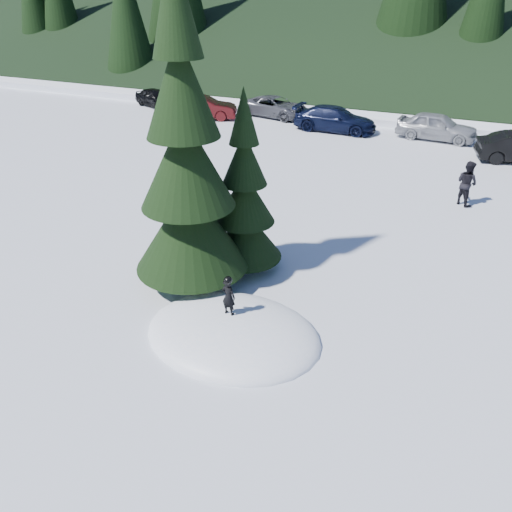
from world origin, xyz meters
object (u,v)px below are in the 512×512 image
at_px(spruce_tall, 187,173).
at_px(car_1, 203,107).
at_px(child_skier, 229,297).
at_px(car_4, 437,126).
at_px(spruce_short, 245,204).
at_px(car_2, 275,107).
at_px(car_3, 335,119).
at_px(adult_0, 467,183).
at_px(car_0, 156,98).

bearing_deg(spruce_tall, car_1, 119.25).
height_order(spruce_tall, car_1, spruce_tall).
relative_size(child_skier, car_4, 0.23).
xyz_separation_m(child_skier, car_1, (-11.82, 19.15, -0.26)).
relative_size(spruce_short, car_2, 1.17).
height_order(spruce_short, child_skier, spruce_short).
bearing_deg(car_3, spruce_short, -172.40).
xyz_separation_m(spruce_short, child_skier, (1.00, -3.01, -1.13)).
relative_size(spruce_tall, car_1, 1.97).
bearing_deg(car_2, adult_0, -119.23).
bearing_deg(spruce_tall, car_3, 93.90).
xyz_separation_m(spruce_short, car_1, (-10.82, 16.13, -1.38)).
bearing_deg(car_4, spruce_tall, 171.22).
relative_size(child_skier, car_1, 0.23).
bearing_deg(car_1, car_0, 48.19).
xyz_separation_m(car_1, car_4, (14.24, 1.19, 0.02)).
xyz_separation_m(spruce_tall, adult_0, (6.65, 9.48, -2.44)).
bearing_deg(car_1, spruce_tall, -172.48).
xyz_separation_m(adult_0, car_0, (-21.29, 9.81, -0.26)).
bearing_deg(car_2, spruce_short, -148.92).
bearing_deg(child_skier, adult_0, -108.39).
relative_size(car_1, car_3, 0.90).
bearing_deg(car_1, car_3, -107.62).
bearing_deg(spruce_tall, car_0, 127.19).
height_order(adult_0, car_4, adult_0).
bearing_deg(car_3, spruce_tall, -176.10).
height_order(spruce_short, car_2, spruce_short).
distance_m(spruce_tall, car_4, 19.41).
distance_m(spruce_tall, car_1, 20.26).
bearing_deg(car_3, car_1, 94.11).
bearing_deg(child_skier, car_2, -65.78).
height_order(car_0, car_2, car_2).
distance_m(spruce_tall, spruce_short, 2.11).
distance_m(car_1, car_4, 14.29).
xyz_separation_m(spruce_tall, car_0, (-14.64, 19.30, -2.70)).
relative_size(spruce_short, child_skier, 5.42).
distance_m(car_2, car_4, 10.33).
bearing_deg(adult_0, car_2, -1.84).
xyz_separation_m(adult_0, car_1, (-16.47, 8.05, -0.16)).
height_order(spruce_short, car_1, spruce_short).
relative_size(spruce_tall, car_2, 1.87).
distance_m(child_skier, car_1, 22.50).
xyz_separation_m(child_skier, car_0, (-16.64, 20.91, -0.35)).
bearing_deg(spruce_tall, car_4, 76.71).
height_order(car_2, car_4, car_4).
distance_m(spruce_tall, adult_0, 11.83).
xyz_separation_m(spruce_short, car_3, (-2.24, 16.75, -1.40)).
distance_m(spruce_short, car_4, 17.71).
bearing_deg(adult_0, spruce_tall, 93.31).
height_order(car_1, car_3, car_1).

